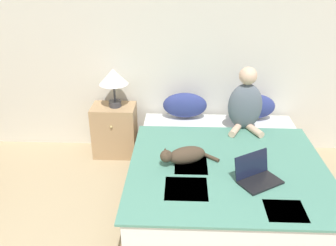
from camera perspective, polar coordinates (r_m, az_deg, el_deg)
wall_back at (r=4.01m, az=-1.11°, el=12.85°), size 5.57×0.05×2.55m
bed at (r=3.47m, az=8.97°, el=-8.52°), size 1.74×1.95×0.47m
pillow_near at (r=4.01m, az=2.72°, el=2.87°), size 0.50×0.21×0.29m
pillow_far at (r=4.09m, az=13.44°, el=2.62°), size 0.50×0.21×0.29m
person_sitting at (r=3.78m, az=12.31°, el=3.10°), size 0.36×0.35×0.67m
cat_tabby at (r=3.15m, az=2.61°, el=-5.19°), size 0.53×0.29×0.17m
laptop_open at (r=3.02m, az=14.12°, el=-8.23°), size 0.42×0.39×0.22m
nightstand at (r=4.17m, az=-8.52°, el=-1.15°), size 0.49×0.37×0.60m
table_lamp at (r=3.92m, az=-8.75°, el=7.08°), size 0.32×0.32×0.44m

